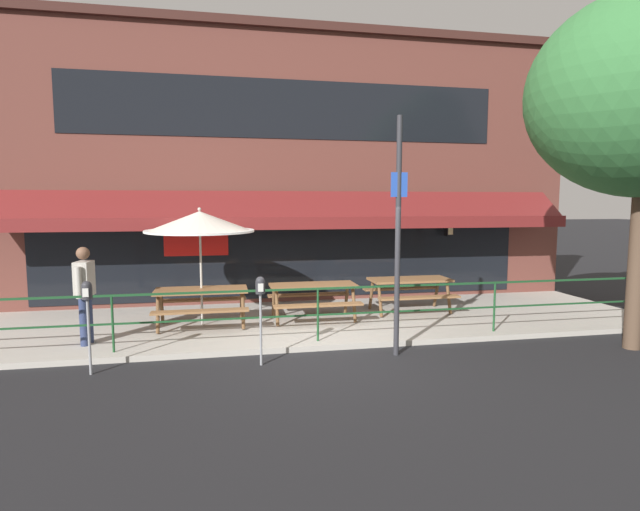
# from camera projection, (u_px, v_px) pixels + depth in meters

# --- Properties ---
(ground_plane) EXTENTS (120.00, 120.00, 0.00)m
(ground_plane) POSITION_uv_depth(u_px,v_px,m) (321.00, 351.00, 8.65)
(ground_plane) COLOR black
(patio_deck) EXTENTS (15.00, 4.00, 0.10)m
(patio_deck) POSITION_uv_depth(u_px,v_px,m) (303.00, 322.00, 10.60)
(patio_deck) COLOR #ADA89E
(patio_deck) RESTS_ON ground
(restaurant_building) EXTENTS (15.00, 1.60, 6.89)m
(restaurant_building) POSITION_uv_depth(u_px,v_px,m) (288.00, 168.00, 12.41)
(restaurant_building) COLOR brown
(restaurant_building) RESTS_ON ground
(patio_railing) EXTENTS (13.84, 0.04, 0.97)m
(patio_railing) POSITION_uv_depth(u_px,v_px,m) (318.00, 303.00, 8.86)
(patio_railing) COLOR #194723
(patio_railing) RESTS_ON patio_deck
(picnic_table_left) EXTENTS (1.80, 1.42, 0.76)m
(picnic_table_left) POSITION_uv_depth(u_px,v_px,m) (201.00, 297.00, 9.89)
(picnic_table_left) COLOR brown
(picnic_table_left) RESTS_ON patio_deck
(picnic_table_centre) EXTENTS (1.80, 1.42, 0.76)m
(picnic_table_centre) POSITION_uv_depth(u_px,v_px,m) (313.00, 292.00, 10.45)
(picnic_table_centre) COLOR brown
(picnic_table_centre) RESTS_ON patio_deck
(picnic_table_right) EXTENTS (1.80, 1.42, 0.76)m
(picnic_table_right) POSITION_uv_depth(u_px,v_px,m) (410.00, 285.00, 11.25)
(picnic_table_right) COLOR brown
(picnic_table_right) RESTS_ON patio_deck
(patio_umbrella_left) EXTENTS (2.14, 2.14, 2.38)m
(patio_umbrella_left) POSITION_uv_depth(u_px,v_px,m) (200.00, 222.00, 9.86)
(patio_umbrella_left) COLOR #B7B2A8
(patio_umbrella_left) RESTS_ON patio_deck
(pedestrian_walking) EXTENTS (0.28, 0.62, 1.71)m
(pedestrian_walking) POSITION_uv_depth(u_px,v_px,m) (85.00, 290.00, 8.64)
(pedestrian_walking) COLOR navy
(pedestrian_walking) RESTS_ON patio_deck
(parking_meter_near) EXTENTS (0.15, 0.16, 1.42)m
(parking_meter_near) POSITION_uv_depth(u_px,v_px,m) (87.00, 299.00, 7.36)
(parking_meter_near) COLOR gray
(parking_meter_near) RESTS_ON ground
(parking_meter_far) EXTENTS (0.15, 0.16, 1.42)m
(parking_meter_far) POSITION_uv_depth(u_px,v_px,m) (260.00, 294.00, 7.79)
(parking_meter_far) COLOR gray
(parking_meter_far) RESTS_ON ground
(street_sign_pole) EXTENTS (0.28, 0.09, 3.97)m
(street_sign_pole) POSITION_uv_depth(u_px,v_px,m) (398.00, 235.00, 8.23)
(street_sign_pole) COLOR #2D2D33
(street_sign_pole) RESTS_ON ground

